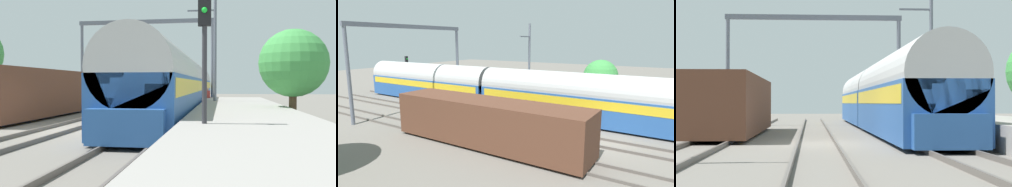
{
  "view_description": "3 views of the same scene",
  "coord_description": "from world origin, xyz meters",
  "views": [
    {
      "loc": [
        6.94,
        -15.23,
        2.0
      ],
      "look_at": [
        4.07,
        4.06,
        1.5
      ],
      "focal_mm": 39.06,
      "sensor_mm": 36.0,
      "label": 1
    },
    {
      "loc": [
        -17.96,
        -4.25,
        6.46
      ],
      "look_at": [
        0.51,
        7.56,
        2.43
      ],
      "focal_mm": 30.93,
      "sensor_mm": 36.0,
      "label": 2
    },
    {
      "loc": [
        -0.24,
        -21.08,
        1.58
      ],
      "look_at": [
        2.04,
        15.9,
        2.24
      ],
      "focal_mm": 58.11,
      "sensor_mm": 36.0,
      "label": 3
    }
  ],
  "objects": [
    {
      "name": "ground",
      "position": [
        0.0,
        0.0,
        0.0
      ],
      "size": [
        120.0,
        120.0,
        0.0
      ],
      "primitive_type": "plane",
      "color": "slate"
    },
    {
      "name": "track_far_west",
      "position": [
        -4.07,
        0.0,
        0.08
      ],
      "size": [
        1.52,
        60.0,
        0.16
      ],
      "color": "#5A534E",
      "rests_on": "ground"
    },
    {
      "name": "track_west",
      "position": [
        0.0,
        0.0,
        0.08
      ],
      "size": [
        1.52,
        60.0,
        0.16
      ],
      "color": "#5A534E",
      "rests_on": "ground"
    },
    {
      "name": "track_east",
      "position": [
        4.07,
        0.0,
        0.08
      ],
      "size": [
        1.52,
        60.0,
        0.16
      ],
      "color": "#5A534E",
      "rests_on": "ground"
    },
    {
      "name": "platform",
      "position": [
        7.89,
        2.0,
        0.45
      ],
      "size": [
        4.4,
        28.0,
        0.9
      ],
      "color": "gray",
      "rests_on": "ground"
    },
    {
      "name": "passenger_train",
      "position": [
        4.07,
        11.69,
        1.97
      ],
      "size": [
        2.93,
        32.85,
        3.82
      ],
      "color": "#28569E",
      "rests_on": "ground"
    },
    {
      "name": "freight_car",
      "position": [
        -4.07,
        5.99,
        1.47
      ],
      "size": [
        2.8,
        13.0,
        2.7
      ],
      "color": "#563323",
      "rests_on": "ground"
    },
    {
      "name": "person_crossing",
      "position": [
        5.77,
        13.97,
        1.03
      ],
      "size": [
        0.43,
        0.46,
        1.73
      ],
      "rotation": [
        0.0,
        0.0,
        0.91
      ],
      "color": "#262626",
      "rests_on": "ground"
    },
    {
      "name": "railway_signal_far",
      "position": [
        5.99,
        25.89,
        2.92
      ],
      "size": [
        0.36,
        0.3,
        4.51
      ],
      "color": "#2D2D33",
      "rests_on": "ground"
    },
    {
      "name": "catenary_gantry",
      "position": [
        0.0,
        17.48,
        5.63
      ],
      "size": [
        12.54,
        0.28,
        7.86
      ],
      "color": "slate",
      "rests_on": "ground"
    },
    {
      "name": "catenary_pole_east_mid",
      "position": [
        6.42,
        8.74,
        4.15
      ],
      "size": [
        1.9,
        0.2,
        8.0
      ],
      "color": "slate",
      "rests_on": "ground"
    }
  ]
}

